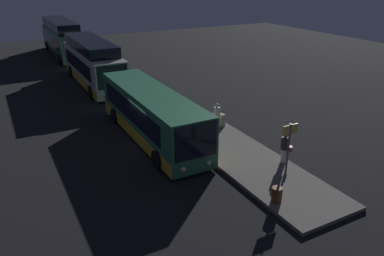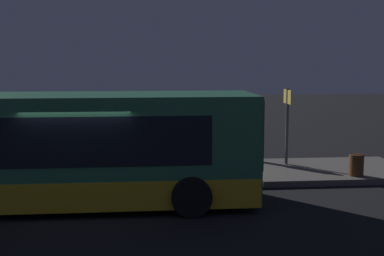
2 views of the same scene
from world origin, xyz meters
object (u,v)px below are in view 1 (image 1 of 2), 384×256
Objects in this scene: bus_second at (93,64)px; bus_lead at (151,115)px; sign_post at (289,142)px; passenger_boarding at (217,115)px; passenger_waiting at (285,147)px; suitcase at (222,120)px; bus_third at (62,40)px; trash_bin at (277,194)px.

bus_lead is at bearing -0.00° from bus_second.
bus_lead is 0.96× the size of bus_second.
sign_post is (7.30, 3.77, 0.43)m from bus_lead.
bus_second is at bearing 76.89° from passenger_boarding.
passenger_waiting is at bearing -111.14° from passenger_boarding.
bus_lead is at bearing -100.90° from suitcase.
bus_third is (-13.56, 0.00, 0.08)m from bus_second.
passenger_boarding is at bearing -126.59° from passenger_waiting.
passenger_boarding is at bearing 166.20° from trash_bin.
bus_third reaches higher than bus_lead.
trash_bin is (1.61, -1.92, -1.32)m from sign_post.
passenger_waiting is 2.46× the size of trash_bin.
bus_third reaches higher than bus_second.
passenger_boarding is 1.60× the size of suitcase.
suitcase is 6.62m from sign_post.
bus_second is 20.55m from sign_post.
bus_third is 35.44m from trash_bin.
bus_third is 12.57× the size of suitcase.
passenger_boarding is 1.00× the size of passenger_waiting.
passenger_waiting is 0.63× the size of sign_post.
passenger_boarding is at bearing 15.18° from bus_second.
sign_post is (6.47, -0.54, 1.26)m from suitcase.
passenger_waiting is at bearing 143.87° from sign_post.
passenger_boarding is at bearing -67.03° from suitcase.
sign_post is 2.83m from trash_bin.
bus_lead is 0.86× the size of bus_third.
trash_bin is (8.92, 1.85, -0.89)m from bus_lead.
passenger_waiting is 1.60× the size of suitcase.
bus_lead reaches higher than passenger_waiting.
bus_third is 33.97m from sign_post.
bus_third is 7.87× the size of passenger_boarding.
passenger_waiting is at bearing 134.41° from trash_bin.
sign_post reaches higher than passenger_boarding.
bus_second is at bearing -162.58° from suitcase.
bus_lead is at bearing -152.70° from sign_post.
bus_third is 27.65m from suitcase.
bus_lead reaches higher than trash_bin.
sign_post is (6.25, -0.01, 0.79)m from passenger_boarding.
trash_bin is at bearing 3.00° from bus_third.
passenger_waiting reaches higher than suitcase.
suitcase is (-0.22, 0.52, -0.47)m from passenger_boarding.
trash_bin is at bearing -16.88° from suitcase.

